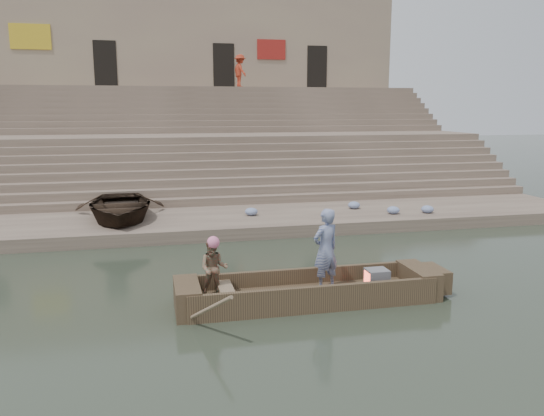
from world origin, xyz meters
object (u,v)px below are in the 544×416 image
object	(u,v)px
pedestrian	(240,71)
beached_rowboat	(119,206)
main_rowboat	(308,297)
television	(376,278)
rowing_man	(214,268)
standing_man	(326,249)

from	to	relation	value
pedestrian	beached_rowboat	bearing A→B (deg)	138.79
main_rowboat	television	bearing A→B (deg)	0.00
beached_rowboat	pedestrian	xyz separation A→B (m)	(6.34, 13.35, 5.28)
beached_rowboat	pedestrian	distance (m)	15.70
television	beached_rowboat	distance (m)	9.72
rowing_man	beached_rowboat	world-z (taller)	rowing_man
pedestrian	main_rowboat	bearing A→B (deg)	158.50
beached_rowboat	pedestrian	world-z (taller)	pedestrian
main_rowboat	television	size ratio (longest dim) A/B	10.87
main_rowboat	standing_man	bearing A→B (deg)	16.10
television	pedestrian	size ratio (longest dim) A/B	0.25
standing_man	television	size ratio (longest dim) A/B	3.85
pedestrian	rowing_man	bearing A→B (deg)	153.16
standing_man	television	distance (m)	1.33
standing_man	pedestrian	size ratio (longest dim) A/B	0.96
main_rowboat	rowing_man	bearing A→B (deg)	174.79
standing_man	pedestrian	world-z (taller)	pedestrian
television	beached_rowboat	xyz separation A→B (m)	(-5.78, 7.80, 0.42)
rowing_man	standing_man	bearing A→B (deg)	11.13
standing_man	main_rowboat	bearing A→B (deg)	-6.65
main_rowboat	standing_man	xyz separation A→B (m)	(0.41, 0.12, 1.00)
standing_man	beached_rowboat	distance (m)	8.98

